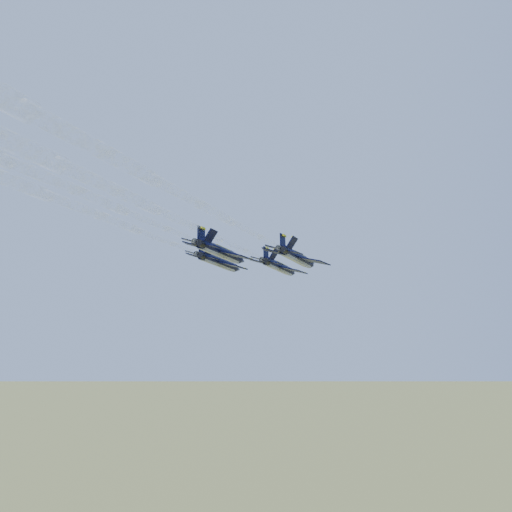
# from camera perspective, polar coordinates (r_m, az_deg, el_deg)

# --- Properties ---
(jet_lead) EXTENTS (12.98, 18.13, 5.04)m
(jet_lead) POSITION_cam_1_polar(r_m,az_deg,el_deg) (124.04, 2.36, -1.09)
(jet_lead) COLOR black
(jet_left) EXTENTS (12.98, 18.13, 5.04)m
(jet_left) POSITION_cam_1_polar(r_m,az_deg,el_deg) (115.41, -3.69, -0.61)
(jet_left) COLOR black
(jet_right) EXTENTS (12.98, 18.13, 5.04)m
(jet_right) POSITION_cam_1_polar(r_m,az_deg,el_deg) (107.89, 4.16, -0.14)
(jet_right) COLOR black
(jet_slot) EXTENTS (12.98, 18.13, 5.04)m
(jet_slot) POSITION_cam_1_polar(r_m,az_deg,el_deg) (100.22, -3.51, 0.41)
(jet_slot) COLOR black
(smoke_trail_lead) EXTENTS (25.18, 75.34, 2.73)m
(smoke_trail_lead) POSITION_cam_1_polar(r_m,az_deg,el_deg) (74.30, -15.82, 3.42)
(smoke_trail_lead) COLOR white
(smoke_trail_right) EXTENTS (25.18, 75.34, 2.73)m
(smoke_trail_right) POSITION_cam_1_polar(r_m,az_deg,el_deg) (58.14, -17.62, 6.44)
(smoke_trail_right) COLOR white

